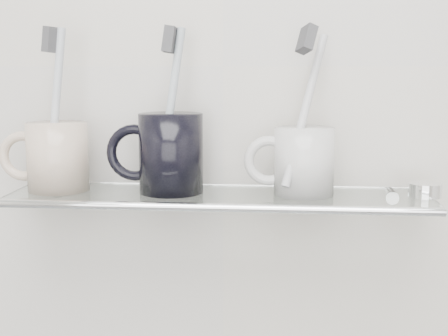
# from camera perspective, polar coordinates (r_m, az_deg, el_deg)

# --- Properties ---
(wall_back) EXTENTS (2.50, 0.00, 2.50)m
(wall_back) POSITION_cam_1_polar(r_m,az_deg,el_deg) (0.79, -0.08, 9.28)
(wall_back) COLOR beige
(wall_back) RESTS_ON ground
(shelf_glass) EXTENTS (0.50, 0.12, 0.01)m
(shelf_glass) POSITION_cam_1_polar(r_m,az_deg,el_deg) (0.75, -0.50, -2.67)
(shelf_glass) COLOR silver
(shelf_glass) RESTS_ON wall_back
(shelf_rail) EXTENTS (0.50, 0.01, 0.01)m
(shelf_rail) POSITION_cam_1_polar(r_m,az_deg,el_deg) (0.69, -0.94, -3.64)
(shelf_rail) COLOR silver
(shelf_rail) RESTS_ON shelf_glass
(bracket_left) EXTENTS (0.02, 0.03, 0.02)m
(bracket_left) POSITION_cam_1_polar(r_m,az_deg,el_deg) (0.84, -14.64, -2.38)
(bracket_left) COLOR silver
(bracket_left) RESTS_ON wall_back
(bracket_right) EXTENTS (0.02, 0.03, 0.02)m
(bracket_right) POSITION_cam_1_polar(r_m,az_deg,el_deg) (0.80, 14.95, -2.91)
(bracket_right) COLOR silver
(bracket_right) RESTS_ON wall_back
(mug_left) EXTENTS (0.08, 0.08, 0.08)m
(mug_left) POSITION_cam_1_polar(r_m,az_deg,el_deg) (0.79, -14.96, 1.01)
(mug_left) COLOR beige
(mug_left) RESTS_ON shelf_glass
(mug_left_handle) EXTENTS (0.06, 0.01, 0.06)m
(mug_left_handle) POSITION_cam_1_polar(r_m,az_deg,el_deg) (0.80, -17.87, 1.04)
(mug_left_handle) COLOR beige
(mug_left_handle) RESTS_ON mug_left
(toothbrush_left) EXTENTS (0.04, 0.02, 0.19)m
(toothbrush_left) POSITION_cam_1_polar(r_m,az_deg,el_deg) (0.78, -15.14, 5.34)
(toothbrush_left) COLOR silver
(toothbrush_left) RESTS_ON mug_left
(bristles_left) EXTENTS (0.02, 0.03, 0.03)m
(bristles_left) POSITION_cam_1_polar(r_m,az_deg,el_deg) (0.78, -15.40, 11.23)
(bristles_left) COLOR #3E3E41
(bristles_left) RESTS_ON toothbrush_left
(mug_center) EXTENTS (0.10, 0.10, 0.09)m
(mug_center) POSITION_cam_1_polar(r_m,az_deg,el_deg) (0.75, -4.87, 1.36)
(mug_center) COLOR black
(mug_center) RESTS_ON shelf_glass
(mug_center_handle) EXTENTS (0.07, 0.01, 0.07)m
(mug_center_handle) POSITION_cam_1_polar(r_m,az_deg,el_deg) (0.76, -8.18, 1.39)
(mug_center_handle) COLOR black
(mug_center_handle) RESTS_ON mug_center
(toothbrush_center) EXTENTS (0.04, 0.02, 0.19)m
(toothbrush_center) POSITION_cam_1_polar(r_m,az_deg,el_deg) (0.74, -4.92, 5.45)
(toothbrush_center) COLOR #9CB2BC
(toothbrush_center) RESTS_ON mug_center
(bristles_center) EXTENTS (0.02, 0.02, 0.03)m
(bristles_center) POSITION_cam_1_polar(r_m,az_deg,el_deg) (0.74, -5.01, 11.63)
(bristles_center) COLOR #3E3E41
(bristles_center) RESTS_ON toothbrush_center
(mug_right) EXTENTS (0.08, 0.08, 0.08)m
(mug_right) POSITION_cam_1_polar(r_m,az_deg,el_deg) (0.74, 7.34, 0.61)
(mug_right) COLOR silver
(mug_right) RESTS_ON shelf_glass
(mug_right_handle) EXTENTS (0.06, 0.01, 0.06)m
(mug_right_handle) POSITION_cam_1_polar(r_m,az_deg,el_deg) (0.74, 4.13, 0.66)
(mug_right_handle) COLOR silver
(mug_right_handle) RESTS_ON mug_right
(toothbrush_right) EXTENTS (0.06, 0.08, 0.18)m
(toothbrush_right) POSITION_cam_1_polar(r_m,az_deg,el_deg) (0.73, 7.44, 5.35)
(toothbrush_right) COLOR silver
(toothbrush_right) RESTS_ON mug_right
(bristles_right) EXTENTS (0.03, 0.03, 0.04)m
(bristles_right) POSITION_cam_1_polar(r_m,az_deg,el_deg) (0.73, 7.57, 11.61)
(bristles_right) COLOR #3E3E41
(bristles_right) RESTS_ON toothbrush_right
(chrome_cap) EXTENTS (0.04, 0.04, 0.02)m
(chrome_cap) POSITION_cam_1_polar(r_m,az_deg,el_deg) (0.76, 17.90, -1.90)
(chrome_cap) COLOR silver
(chrome_cap) RESTS_ON shelf_glass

